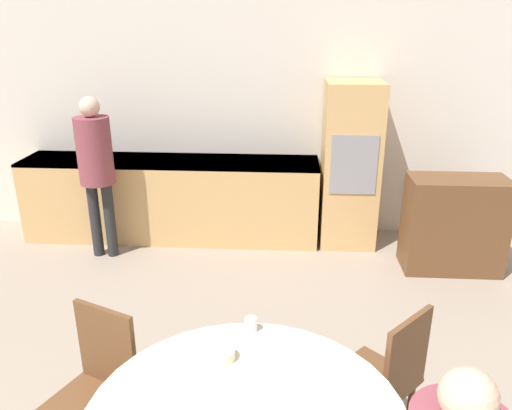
{
  "coord_description": "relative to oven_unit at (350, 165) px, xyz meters",
  "views": [
    {
      "loc": [
        0.23,
        -0.04,
        2.31
      ],
      "look_at": [
        0.02,
        3.11,
        1.12
      ],
      "focal_mm": 35.0,
      "sensor_mm": 36.0,
      "label": 1
    }
  ],
  "objects": [
    {
      "name": "wall_back",
      "position": [
        -0.88,
        0.34,
        0.44
      ],
      "size": [
        6.92,
        0.05,
        2.6
      ],
      "color": "silver",
      "rests_on": "ground_plane"
    },
    {
      "name": "chair_far_left",
      "position": [
        -1.63,
        -3.01,
        -0.35
      ],
      "size": [
        0.53,
        0.53,
        0.91
      ],
      "rotation": [
        0.0,
        0.0,
        5.87
      ],
      "color": "brown",
      "rests_on": "ground_plane"
    },
    {
      "name": "chair_far_right",
      "position": [
        -0.09,
        -2.86,
        -0.35
      ],
      "size": [
        0.57,
        0.57,
        0.91
      ],
      "rotation": [
        0.0,
        0.0,
        3.95
      ],
      "color": "brown",
      "rests_on": "ground_plane"
    },
    {
      "name": "person_standing",
      "position": [
        -2.51,
        -0.52,
        0.14
      ],
      "size": [
        0.34,
        0.34,
        1.63
      ],
      "color": "#262628",
      "rests_on": "ground_plane"
    },
    {
      "name": "oven_unit",
      "position": [
        0.0,
        0.0,
        0.0
      ],
      "size": [
        0.57,
        0.59,
        1.72
      ],
      "color": "tan",
      "rests_on": "ground_plane"
    },
    {
      "name": "cup",
      "position": [
        -0.83,
        -2.87,
        -0.05
      ],
      "size": [
        0.07,
        0.07,
        0.08
      ],
      "color": "silver",
      "rests_on": "dining_table"
    },
    {
      "name": "kitchen_counter",
      "position": [
        -1.91,
        -0.01,
        -0.4
      ],
      "size": [
        3.17,
        0.6,
        0.89
      ],
      "color": "tan",
      "rests_on": "ground_plane"
    },
    {
      "name": "sideboard",
      "position": [
        0.94,
        -0.58,
        -0.4
      ],
      "size": [
        0.91,
        0.45,
        0.92
      ],
      "color": "brown",
      "rests_on": "ground_plane"
    },
    {
      "name": "bowl_near",
      "position": [
        -0.95,
        -3.11,
        -0.06
      ],
      "size": [
        0.13,
        0.13,
        0.05
      ],
      "color": "beige",
      "rests_on": "dining_table"
    }
  ]
}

